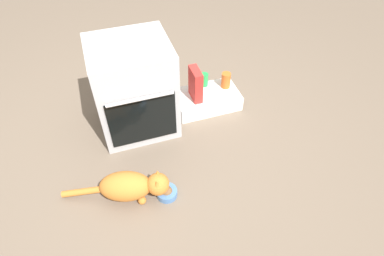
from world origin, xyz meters
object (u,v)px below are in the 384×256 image
at_px(oven, 134,88).
at_px(cereal_box, 196,84).
at_px(sauce_jar, 226,80).
at_px(food_bowl, 167,192).
at_px(cat, 131,186).
at_px(pantry_cabinet, 207,99).
at_px(soda_can, 204,80).

height_order(oven, cereal_box, oven).
bearing_deg(sauce_jar, cereal_box, -169.42).
distance_m(food_bowl, sauce_jar, 1.15).
bearing_deg(cat, cereal_box, 62.53).
bearing_deg(oven, pantry_cabinet, 3.64).
bearing_deg(soda_can, cereal_box, -133.35).
bearing_deg(cat, pantry_cabinet, 58.94).
relative_size(oven, food_bowl, 5.23).
height_order(pantry_cabinet, soda_can, soda_can).
height_order(oven, soda_can, oven).
height_order(cat, cereal_box, cereal_box).
bearing_deg(cereal_box, oven, -177.40).
bearing_deg(food_bowl, oven, 92.47).
relative_size(food_bowl, cat, 0.20).
bearing_deg(cereal_box, pantry_cabinet, 8.34).
xyz_separation_m(sauce_jar, soda_can, (-0.17, 0.08, -0.01)).
relative_size(pantry_cabinet, food_bowl, 3.86).
height_order(oven, food_bowl, oven).
relative_size(sauce_jar, soda_can, 1.17).
height_order(pantry_cabinet, cat, cat).
height_order(food_bowl, soda_can, soda_can).
bearing_deg(sauce_jar, cat, -142.33).
distance_m(cat, soda_can, 1.18).
distance_m(cereal_box, sauce_jar, 0.31).
bearing_deg(food_bowl, sauce_jar, 47.29).
height_order(cereal_box, sauce_jar, cereal_box).
bearing_deg(pantry_cabinet, food_bowl, -126.22).
height_order(oven, sauce_jar, oven).
relative_size(food_bowl, cereal_box, 0.51).
xyz_separation_m(pantry_cabinet, food_bowl, (-0.58, -0.80, -0.03)).
relative_size(cat, soda_can, 5.95).
bearing_deg(oven, cat, -105.46).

